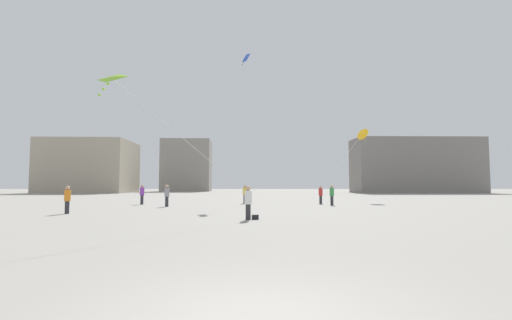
# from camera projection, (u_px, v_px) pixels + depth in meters

# --- Properties ---
(person_in_white) EXTENTS (0.36, 0.36, 1.67)m
(person_in_white) POSITION_uv_depth(u_px,v_px,m) (248.00, 201.00, 17.78)
(person_in_white) COLOR #2D2D33
(person_in_white) RESTS_ON ground_plane
(person_in_grey) EXTENTS (0.38, 0.38, 1.73)m
(person_in_grey) POSITION_uv_depth(u_px,v_px,m) (167.00, 195.00, 28.42)
(person_in_grey) COLOR #2D2D33
(person_in_grey) RESTS_ON ground_plane
(person_in_green) EXTENTS (0.37, 0.37, 1.70)m
(person_in_green) POSITION_uv_depth(u_px,v_px,m) (332.00, 194.00, 30.50)
(person_in_green) COLOR #2D2D33
(person_in_green) RESTS_ON ground_plane
(person_in_purple) EXTENTS (0.38, 0.38, 1.74)m
(person_in_purple) POSITION_uv_depth(u_px,v_px,m) (142.00, 194.00, 31.72)
(person_in_purple) COLOR #2D2D33
(person_in_purple) RESTS_ON ground_plane
(person_in_orange) EXTENTS (0.36, 0.36, 1.66)m
(person_in_orange) POSITION_uv_depth(u_px,v_px,m) (67.00, 198.00, 21.44)
(person_in_orange) COLOR #2D2D33
(person_in_orange) RESTS_ON ground_plane
(person_in_red) EXTENTS (0.36, 0.36, 1.64)m
(person_in_red) POSITION_uv_depth(u_px,v_px,m) (320.00, 194.00, 32.78)
(person_in_red) COLOR #2D2D33
(person_in_red) RESTS_ON ground_plane
(person_in_yellow) EXTENTS (0.37, 0.37, 1.70)m
(person_in_yellow) POSITION_uv_depth(u_px,v_px,m) (245.00, 193.00, 33.29)
(person_in_yellow) COLOR #2D2D33
(person_in_yellow) RESTS_ON ground_plane
(kite_amber_diamond) EXTENTS (6.49, 6.57, 6.53)m
(kite_amber_diamond) POSITION_uv_depth(u_px,v_px,m) (362.00, 134.00, 38.97)
(kite_amber_diamond) COLOR yellow
(kite_cobalt_delta) EXTENTS (0.74, 1.95, 13.27)m
(kite_cobalt_delta) POSITION_uv_depth(u_px,v_px,m) (246.00, 61.00, 35.44)
(kite_cobalt_delta) COLOR blue
(kite_lime_delta) EXTENTS (5.40, 5.49, 4.52)m
(kite_lime_delta) POSITION_uv_depth(u_px,v_px,m) (115.00, 82.00, 13.15)
(kite_lime_delta) COLOR #8CD12D
(building_left_hall) EXTENTS (18.55, 16.10, 11.47)m
(building_left_hall) POSITION_uv_depth(u_px,v_px,m) (90.00, 167.00, 80.22)
(building_left_hall) COLOR #A39984
(building_left_hall) RESTS_ON ground_plane
(building_centre_hall) EXTENTS (13.37, 10.64, 13.98)m
(building_centre_hall) POSITION_uv_depth(u_px,v_px,m) (187.00, 166.00, 98.97)
(building_centre_hall) COLOR gray
(building_centre_hall) RESTS_ON ground_plane
(building_right_hall) EXTENTS (27.16, 9.63, 11.83)m
(building_right_hall) POSITION_uv_depth(u_px,v_px,m) (415.00, 166.00, 78.96)
(building_right_hall) COLOR gray
(building_right_hall) RESTS_ON ground_plane
(handbag_beside_flyer) EXTENTS (0.35, 0.22, 0.24)m
(handbag_beside_flyer) POSITION_uv_depth(u_px,v_px,m) (255.00, 217.00, 17.82)
(handbag_beside_flyer) COLOR black
(handbag_beside_flyer) RESTS_ON ground_plane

